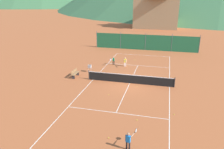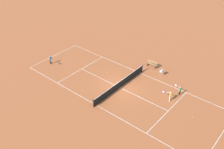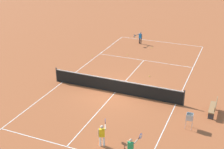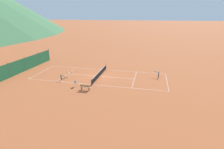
# 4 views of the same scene
# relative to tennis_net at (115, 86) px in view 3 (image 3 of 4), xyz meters

# --- Properties ---
(ground_plane) EXTENTS (600.00, 600.00, 0.00)m
(ground_plane) POSITION_rel_tennis_net_xyz_m (0.00, 0.00, -0.50)
(ground_plane) COLOR #A8542D
(court_line_markings) EXTENTS (8.25, 23.85, 0.01)m
(court_line_markings) POSITION_rel_tennis_net_xyz_m (0.00, 0.00, -0.50)
(court_line_markings) COLOR white
(court_line_markings) RESTS_ON ground
(tennis_net) EXTENTS (9.18, 0.08, 1.06)m
(tennis_net) POSITION_rel_tennis_net_xyz_m (0.00, 0.00, 0.00)
(tennis_net) COLOR #2D2D2D
(tennis_net) RESTS_ON ground
(player_near_baseline) EXTENTS (0.42, 1.03, 1.19)m
(player_near_baseline) POSITION_rel_tennis_net_xyz_m (-1.58, 5.59, 0.20)
(player_near_baseline) COLOR white
(player_near_baseline) RESTS_ON ground
(player_far_service) EXTENTS (0.48, 0.92, 1.09)m
(player_far_service) POSITION_rel_tennis_net_xyz_m (-3.23, 5.93, 0.14)
(player_far_service) COLOR black
(player_far_service) RESTS_ON ground
(player_far_baseline) EXTENTS (0.61, 0.95, 1.19)m
(player_far_baseline) POSITION_rel_tennis_net_xyz_m (1.70, -10.46, 0.20)
(player_far_baseline) COLOR black
(player_far_baseline) RESTS_ON ground
(tennis_ball_far_corner) EXTENTS (0.07, 0.07, 0.07)m
(tennis_ball_far_corner) POSITION_rel_tennis_net_xyz_m (1.75, -7.11, -0.47)
(tennis_ball_far_corner) COLOR #CCE033
(tennis_ball_far_corner) RESTS_ON ground
(tennis_ball_service_box) EXTENTS (0.07, 0.07, 0.07)m
(tennis_ball_service_box) POSITION_rel_tennis_net_xyz_m (0.86, -0.64, -0.47)
(tennis_ball_service_box) COLOR #CCE033
(tennis_ball_service_box) RESTS_ON ground
(tennis_ball_by_net_left) EXTENTS (0.07, 0.07, 0.07)m
(tennis_ball_by_net_left) POSITION_rel_tennis_net_xyz_m (-1.40, -3.38, -0.47)
(tennis_ball_by_net_left) COLOR #CCE033
(tennis_ball_by_net_left) RESTS_ON ground
(tennis_ball_near_corner) EXTENTS (0.07, 0.07, 0.07)m
(tennis_ball_near_corner) POSITION_rel_tennis_net_xyz_m (4.45, -5.59, -0.47)
(tennis_ball_near_corner) COLOR #CCE033
(tennis_ball_near_corner) RESTS_ON ground
(tennis_ball_alley_right) EXTENTS (0.07, 0.07, 0.07)m
(tennis_ball_alley_right) POSITION_rel_tennis_net_xyz_m (0.27, -9.72, -0.47)
(tennis_ball_alley_right) COLOR #CCE033
(tennis_ball_alley_right) RESTS_ON ground
(ball_hopper) EXTENTS (0.36, 0.36, 0.89)m
(ball_hopper) POSITION_rel_tennis_net_xyz_m (-5.29, 2.37, 0.15)
(ball_hopper) COLOR #B7B7BC
(ball_hopper) RESTS_ON ground
(courtside_bench) EXTENTS (0.36, 1.50, 0.84)m
(courtside_bench) POSITION_rel_tennis_net_xyz_m (-6.34, 0.35, -0.05)
(courtside_bench) COLOR olive
(courtside_bench) RESTS_ON ground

